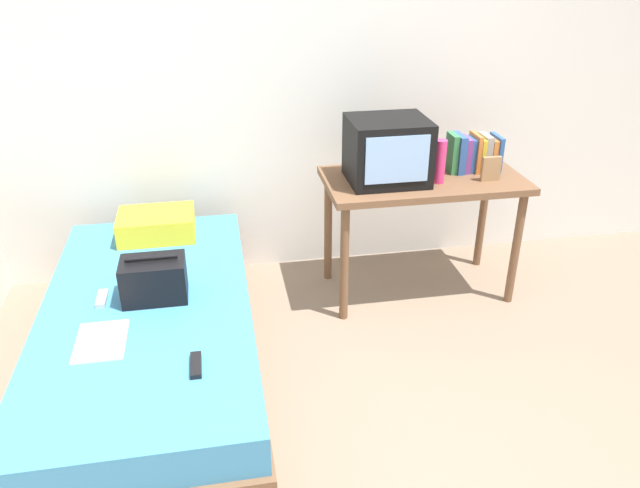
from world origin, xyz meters
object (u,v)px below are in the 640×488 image
Objects in this scene: bed at (152,345)px; magazine at (101,341)px; water_bottle at (440,162)px; remote_dark at (196,365)px; handbag at (154,279)px; pillow at (157,225)px; remote_silver at (102,299)px; picture_frame at (491,169)px; book_row at (473,153)px; desk at (422,193)px; tv at (387,150)px.

bed is 0.40m from magazine.
remote_dark is at bearing -142.22° from water_bottle.
handbag is (0.05, 0.05, 0.34)m from bed.
bed is 4.69× the size of pillow.
remote_dark is at bearing -53.44° from remote_silver.
bed is at bearing -18.70° from remote_silver.
handbag reaches higher than remote_dark.
pillow is 1.04m from magazine.
pillow is 1.47× the size of magazine.
picture_frame is 2.21m from remote_silver.
picture_frame is 0.49× the size of magazine.
handbag is (0.03, -0.69, 0.03)m from pillow.
bed is 14.02× the size of picture_frame.
book_row is at bearing -1.04° from pillow.
pillow is (-1.55, 0.09, -0.12)m from desk.
picture_frame reaches higher than desk.
bed is at bearing -164.69° from picture_frame.
book_row is at bearing 16.97° from remote_silver.
picture_frame is at bearing -6.45° from pillow.
picture_frame is (0.35, -0.12, 0.17)m from desk.
book_row is at bearing 101.09° from picture_frame.
remote_silver is (-0.23, -0.67, -0.06)m from pillow.
book_row reaches higher than magazine.
book_row is (0.55, 0.07, -0.07)m from tv.
water_bottle is at bearing 14.87° from remote_silver.
bed is 2.08m from picture_frame.
desk is (1.57, 0.65, 0.43)m from bed.
magazine is at bearing -100.45° from pillow.
remote_dark is at bearing -138.82° from desk.
remote_dark is at bearing -65.90° from bed.
pillow is at bearing 178.96° from book_row.
remote_silver is at bearing -159.87° from tv.
desk reaches higher than bed.
tv is at bearing 25.38° from bed.
remote_dark is (-1.11, -1.16, -0.46)m from tv.
book_row is at bearing 36.62° from remote_dark.
handbag is at bearing -155.66° from tv.
book_row is at bearing 20.56° from bed.
magazine is at bearing -152.07° from desk.
desk is at bearing 22.41° from bed.
tv is 3.08× the size of picture_frame.
water_bottle is at bearing -60.77° from desk.
tv reaches higher than picture_frame.
handbag is 0.40m from magazine.
tv is 0.56m from book_row.
tv is 1.46m from handbag.
water_bottle reaches higher than remote_silver.
desk is 1.64m from handbag.
water_bottle is 0.83× the size of handbag.
tv reaches higher than remote_dark.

